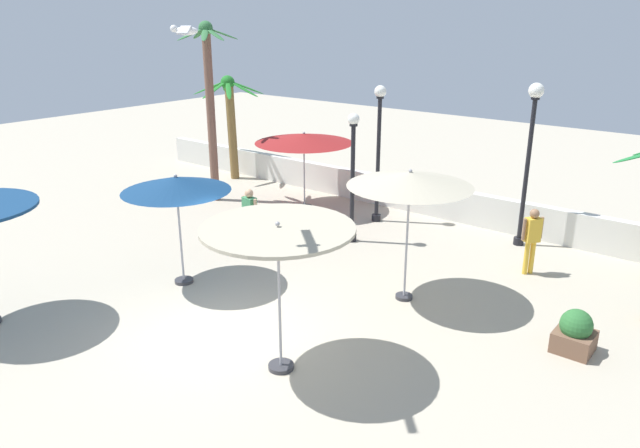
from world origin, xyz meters
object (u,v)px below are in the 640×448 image
(palm_tree_1, at_px, (230,113))
(palm_tree_2, at_px, (210,94))
(lamp_post_0, at_px, (379,143))
(seagull_0, at_px, (185,30))
(lamp_post_1, at_px, (530,144))
(lamp_post_2, at_px, (353,172))
(guest_0, at_px, (532,235))
(patio_umbrella_1, at_px, (410,180))
(patio_umbrella_2, at_px, (176,185))
(guest_1, at_px, (250,213))
(patio_umbrella_0, at_px, (278,236))
(planter, at_px, (575,333))
(patio_umbrella_3, at_px, (304,139))

(palm_tree_1, height_order, palm_tree_2, palm_tree_2)
(lamp_post_0, height_order, seagull_0, seagull_0)
(lamp_post_1, bearing_deg, lamp_post_2, -144.94)
(guest_0, distance_m, seagull_0, 9.71)
(patio_umbrella_1, relative_size, patio_umbrella_2, 1.12)
(lamp_post_1, xyz_separation_m, guest_0, (0.91, -1.78, -1.80))
(palm_tree_2, height_order, guest_1, palm_tree_2)
(patio_umbrella_0, bearing_deg, palm_tree_1, 139.83)
(palm_tree_2, relative_size, lamp_post_2, 1.63)
(patio_umbrella_0, relative_size, lamp_post_2, 0.78)
(guest_0, xyz_separation_m, planter, (1.97, -3.00, -0.63))
(lamp_post_1, bearing_deg, guest_1, -139.23)
(guest_0, bearing_deg, patio_umbrella_1, -118.56)
(guest_1, relative_size, seagull_0, 1.53)
(patio_umbrella_2, distance_m, lamp_post_2, 4.98)
(patio_umbrella_0, relative_size, palm_tree_1, 0.72)
(patio_umbrella_0, distance_m, palm_tree_1, 13.58)
(patio_umbrella_0, relative_size, seagull_0, 2.55)
(patio_umbrella_2, bearing_deg, seagull_0, -33.66)
(planter, bearing_deg, palm_tree_1, 161.17)
(patio_umbrella_0, xyz_separation_m, guest_0, (1.96, 6.88, -1.54))
(lamp_post_0, xyz_separation_m, lamp_post_1, (4.20, 0.76, 0.37))
(palm_tree_2, xyz_separation_m, guest_0, (10.68, 0.54, -2.58))
(patio_umbrella_3, bearing_deg, lamp_post_0, 8.81)
(guest_0, bearing_deg, seagull_0, -107.42)
(patio_umbrella_1, height_order, patio_umbrella_3, patio_umbrella_1)
(patio_umbrella_3, distance_m, guest_0, 7.80)
(guest_0, bearing_deg, lamp_post_2, -169.46)
(patio_umbrella_1, bearing_deg, planter, 1.16)
(patio_umbrella_1, bearing_deg, palm_tree_2, 164.29)
(patio_umbrella_3, relative_size, seagull_0, 2.86)
(lamp_post_1, bearing_deg, palm_tree_2, -166.60)
(planter, bearing_deg, lamp_post_2, 162.32)
(seagull_0, bearing_deg, lamp_post_0, 105.91)
(patio_umbrella_3, xyz_separation_m, lamp_post_0, (2.55, 0.40, 0.13))
(guest_1, bearing_deg, planter, 0.26)
(patio_umbrella_2, height_order, lamp_post_1, lamp_post_1)
(palm_tree_1, bearing_deg, seagull_0, -45.36)
(lamp_post_1, relative_size, lamp_post_2, 1.23)
(patio_umbrella_3, bearing_deg, lamp_post_2, -26.77)
(patio_umbrella_2, height_order, palm_tree_1, palm_tree_1)
(palm_tree_1, distance_m, guest_1, 7.77)
(patio_umbrella_3, distance_m, palm_tree_1, 4.84)
(lamp_post_0, height_order, lamp_post_1, lamp_post_1)
(guest_0, relative_size, seagull_0, 1.52)
(patio_umbrella_3, distance_m, lamp_post_1, 6.88)
(guest_0, bearing_deg, lamp_post_0, 168.73)
(patio_umbrella_3, bearing_deg, lamp_post_1, 9.74)
(patio_umbrella_2, height_order, lamp_post_0, lamp_post_0)
(patio_umbrella_0, xyz_separation_m, palm_tree_2, (-8.72, 6.34, 1.04))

